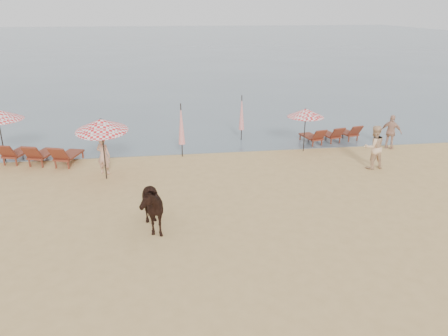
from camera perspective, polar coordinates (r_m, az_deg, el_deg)
The scene contains 12 objects.
ground at distance 11.73m, azimuth 3.55°, elevation -13.60°, with size 120.00×120.00×0.00m, color tan.
sea at distance 89.77m, azimuth -7.05°, elevation 16.09°, with size 160.00×140.00×0.06m, color #51606B.
lounger_cluster_left at distance 20.76m, azimuth -22.87°, elevation 1.75°, with size 3.53×2.68×0.69m.
lounger_cluster_right at distance 22.96m, azimuth 13.86°, elevation 4.33°, with size 3.07×2.22×0.61m.
umbrella_open_left_b at distance 17.60m, azimuth -15.73°, elevation 5.44°, with size 2.02×2.06×2.58m.
umbrella_open_right at distance 20.83m, azimuth 10.63°, elevation 7.10°, with size 1.71×1.71×2.09m.
umbrella_closed_left at distance 22.37m, azimuth 2.32°, elevation 7.21°, with size 0.29×0.29×2.35m.
umbrella_closed_right at distance 19.89m, azimuth -5.60°, elevation 5.70°, with size 0.30×0.30×2.49m.
cow at distance 13.64m, azimuth -9.96°, elevation -4.79°, with size 0.88×1.93×1.63m, color black.
beachgoer_left at distance 18.59m, azimuth -15.47°, elevation 1.61°, with size 0.58×0.38×1.59m, color tan.
beachgoer_right_a at distance 19.53m, azimuth 18.97°, elevation 2.59°, with size 0.92×0.71×1.88m, color #DBB089.
beachgoer_right_b at distance 22.62m, azimuth 21.00°, elevation 4.41°, with size 0.98×0.41×1.68m, color tan.
Camera 1 is at (-2.07, -9.50, 6.55)m, focal length 35.00 mm.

